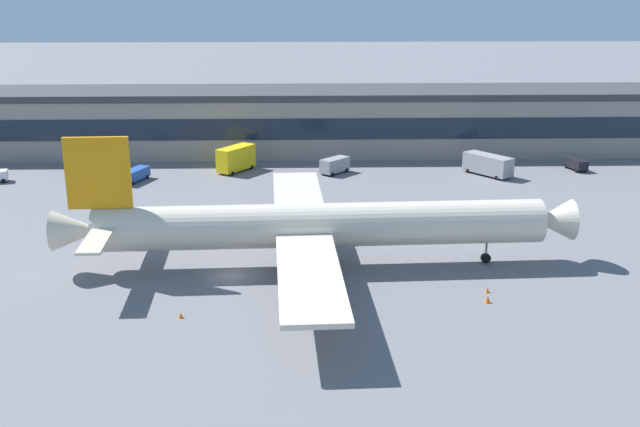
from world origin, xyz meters
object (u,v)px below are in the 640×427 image
object	(u,v)px
traffic_cone_3	(181,315)
airliner	(312,225)
fuel_truck	(489,164)
crew_van	(335,165)
follow_me_car	(577,164)
catering_truck	(235,158)
traffic_cone_0	(488,299)
traffic_cone_2	(487,290)
traffic_cone_1	(319,286)
belt_loader	(134,175)

from	to	relation	value
traffic_cone_3	airliner	bearing A→B (deg)	45.64
fuel_truck	crew_van	world-z (taller)	fuel_truck
crew_van	follow_me_car	bearing A→B (deg)	1.49
catering_truck	traffic_cone_3	world-z (taller)	catering_truck
traffic_cone_3	traffic_cone_0	bearing A→B (deg)	5.30
follow_me_car	traffic_cone_0	xyz separation A→B (m)	(-27.49, -53.67, -0.72)
traffic_cone_3	traffic_cone_2	bearing A→B (deg)	9.89
airliner	catering_truck	bearing A→B (deg)	105.23
airliner	fuel_truck	bearing A→B (deg)	54.02
follow_me_car	traffic_cone_3	size ratio (longest dim) A/B	8.50
follow_me_car	traffic_cone_3	distance (m)	80.61
traffic_cone_1	traffic_cone_2	world-z (taller)	traffic_cone_1
airliner	traffic_cone_3	xyz separation A→B (m)	(-12.78, -13.07, -4.61)
airliner	traffic_cone_3	world-z (taller)	airliner
airliner	traffic_cone_3	bearing A→B (deg)	-134.36
crew_van	traffic_cone_0	bearing A→B (deg)	-76.32
follow_me_car	catering_truck	bearing A→B (deg)	179.41
airliner	crew_van	size ratio (longest dim) A/B	10.84
traffic_cone_1	airliner	bearing A→B (deg)	95.31
fuel_truck	catering_truck	world-z (taller)	catering_truck
catering_truck	traffic_cone_2	size ratio (longest dim) A/B	12.59
crew_van	traffic_cone_2	bearing A→B (deg)	-75.03
fuel_truck	traffic_cone_0	distance (m)	52.00
traffic_cone_0	follow_me_car	bearing A→B (deg)	62.88
belt_loader	traffic_cone_1	distance (m)	52.23
traffic_cone_1	traffic_cone_3	bearing A→B (deg)	-153.45
belt_loader	traffic_cone_1	size ratio (longest dim) A/B	9.68
follow_me_car	traffic_cone_2	world-z (taller)	follow_me_car
follow_me_car	crew_van	distance (m)	40.32
belt_loader	traffic_cone_3	xyz separation A→B (m)	(14.68, -50.74, -0.88)
follow_me_car	belt_loader	xyz separation A→B (m)	(-72.21, -5.72, 0.06)
belt_loader	traffic_cone_2	size ratio (longest dim) A/B	11.42
traffic_cone_0	traffic_cone_3	distance (m)	30.17
traffic_cone_0	fuel_truck	bearing A→B (deg)	76.66
catering_truck	crew_van	bearing A→B (deg)	-5.69
belt_loader	traffic_cone_3	bearing A→B (deg)	-73.87
traffic_cone_2	traffic_cone_0	bearing A→B (deg)	-102.76
crew_van	traffic_cone_1	world-z (taller)	crew_van
airliner	traffic_cone_0	world-z (taller)	airliner
crew_van	traffic_cone_2	size ratio (longest dim) A/B	9.04
follow_me_car	fuel_truck	world-z (taller)	fuel_truck
traffic_cone_1	crew_van	bearing A→B (deg)	85.48
catering_truck	traffic_cone_1	world-z (taller)	catering_truck
catering_truck	traffic_cone_1	distance (m)	51.95
traffic_cone_2	traffic_cone_3	xyz separation A→B (m)	(-30.62, -5.34, -0.02)
traffic_cone_3	catering_truck	bearing A→B (deg)	89.19
catering_truck	traffic_cone_0	world-z (taller)	catering_truck
airliner	traffic_cone_2	bearing A→B (deg)	-23.42
fuel_truck	traffic_cone_1	distance (m)	54.80
airliner	traffic_cone_2	world-z (taller)	airliner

